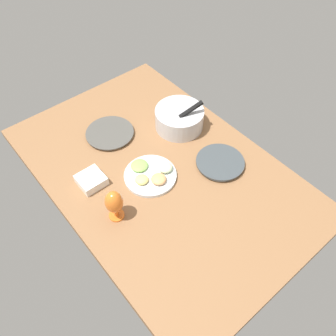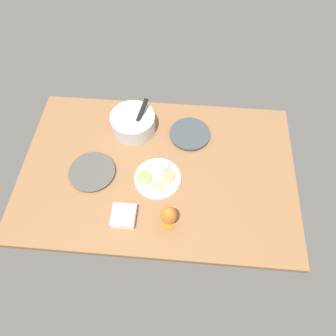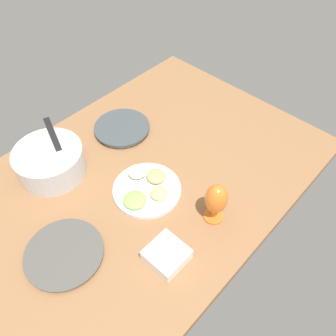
{
  "view_description": "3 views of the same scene",
  "coord_description": "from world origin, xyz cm",
  "px_view_note": "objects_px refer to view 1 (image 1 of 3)",
  "views": [
    {
      "loc": [
        91.69,
        -70.93,
        140.69
      ],
      "look_at": [
        5.96,
        0.41,
        6.25
      ],
      "focal_mm": 37.67,
      "sensor_mm": 36.0,
      "label": 1
    },
    {
      "loc": [
        13.79,
        -93.22,
        155.39
      ],
      "look_at": [
        6.19,
        -2.59,
        6.25
      ],
      "focal_mm": 33.12,
      "sensor_mm": 36.0,
      "label": 2
    },
    {
      "loc": [
        -53.57,
        -68.47,
        108.09
      ],
      "look_at": [
        11.09,
        -8.33,
        6.25
      ],
      "focal_mm": 36.85,
      "sensor_mm": 36.0,
      "label": 3
    }
  ],
  "objects_px": {
    "dinner_plate_left": "(110,133)",
    "square_bowl_white": "(91,180)",
    "hurricane_glass_orange": "(114,203)",
    "fruit_platter": "(151,174)",
    "dinner_plate_right": "(220,163)",
    "mixing_bowl": "(179,118)"
  },
  "relations": [
    {
      "from": "hurricane_glass_orange",
      "to": "fruit_platter",
      "type": "bearing_deg",
      "value": 107.0
    },
    {
      "from": "dinner_plate_right",
      "to": "mixing_bowl",
      "type": "bearing_deg",
      "value": 175.8
    },
    {
      "from": "hurricane_glass_orange",
      "to": "dinner_plate_right",
      "type": "bearing_deg",
      "value": 81.84
    },
    {
      "from": "hurricane_glass_orange",
      "to": "square_bowl_white",
      "type": "relative_size",
      "value": 1.41
    },
    {
      "from": "dinner_plate_left",
      "to": "square_bowl_white",
      "type": "height_order",
      "value": "square_bowl_white"
    },
    {
      "from": "mixing_bowl",
      "to": "fruit_platter",
      "type": "bearing_deg",
      "value": -61.8
    },
    {
      "from": "dinner_plate_left",
      "to": "fruit_platter",
      "type": "height_order",
      "value": "fruit_platter"
    },
    {
      "from": "dinner_plate_left",
      "to": "square_bowl_white",
      "type": "bearing_deg",
      "value": -48.88
    },
    {
      "from": "mixing_bowl",
      "to": "hurricane_glass_orange",
      "type": "bearing_deg",
      "value": -66.39
    },
    {
      "from": "hurricane_glass_orange",
      "to": "dinner_plate_left",
      "type": "bearing_deg",
      "value": 149.53
    },
    {
      "from": "dinner_plate_left",
      "to": "dinner_plate_right",
      "type": "relative_size",
      "value": 1.07
    },
    {
      "from": "hurricane_glass_orange",
      "to": "square_bowl_white",
      "type": "height_order",
      "value": "hurricane_glass_orange"
    },
    {
      "from": "mixing_bowl",
      "to": "hurricane_glass_orange",
      "type": "height_order",
      "value": "mixing_bowl"
    },
    {
      "from": "fruit_platter",
      "to": "square_bowl_white",
      "type": "xyz_separation_m",
      "value": [
        -0.16,
        -0.25,
        0.01
      ]
    },
    {
      "from": "dinner_plate_left",
      "to": "square_bowl_white",
      "type": "distance_m",
      "value": 0.35
    },
    {
      "from": "mixing_bowl",
      "to": "fruit_platter",
      "type": "distance_m",
      "value": 0.4
    },
    {
      "from": "square_bowl_white",
      "to": "fruit_platter",
      "type": "bearing_deg",
      "value": 58.34
    },
    {
      "from": "square_bowl_white",
      "to": "hurricane_glass_orange",
      "type": "bearing_deg",
      "value": -3.12
    },
    {
      "from": "square_bowl_white",
      "to": "dinner_plate_right",
      "type": "bearing_deg",
      "value": 60.89
    },
    {
      "from": "dinner_plate_right",
      "to": "square_bowl_white",
      "type": "relative_size",
      "value": 2.01
    },
    {
      "from": "hurricane_glass_orange",
      "to": "square_bowl_white",
      "type": "bearing_deg",
      "value": 176.88
    },
    {
      "from": "dinner_plate_left",
      "to": "dinner_plate_right",
      "type": "bearing_deg",
      "value": 30.06
    }
  ]
}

